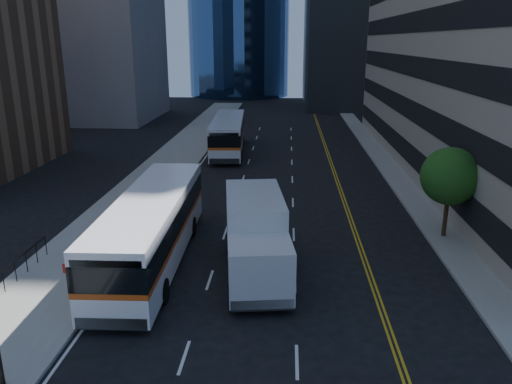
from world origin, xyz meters
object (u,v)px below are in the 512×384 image
box_truck (256,237)px  bus_rear (228,134)px  bus_front (152,227)px  street_tree (450,176)px

box_truck → bus_rear: bearing=91.9°
bus_front → bus_rear: bearing=87.0°
bus_front → box_truck: bearing=-12.8°
box_truck → street_tree: bearing=19.6°
bus_rear → box_truck: (4.50, -27.30, 0.10)m
bus_front → box_truck: 5.34m
box_truck → bus_front: bearing=161.2°
bus_rear → box_truck: bearing=-84.2°
street_tree → bus_rear: bearing=124.0°
street_tree → bus_front: street_tree is taller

